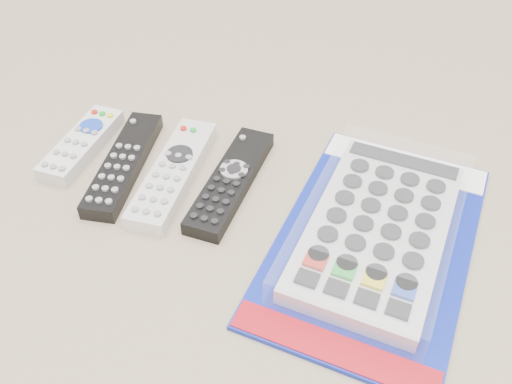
% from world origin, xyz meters
% --- Properties ---
extents(remote_small_grey, '(0.06, 0.16, 0.02)m').
position_xyz_m(remote_small_grey, '(-0.22, 0.06, 0.01)').
color(remote_small_grey, silver).
rests_on(remote_small_grey, ground).
extents(remote_slim_black, '(0.06, 0.21, 0.02)m').
position_xyz_m(remote_slim_black, '(-0.15, 0.04, 0.01)').
color(remote_slim_black, black).
rests_on(remote_slim_black, ground).
extents(remote_silver_dvd, '(0.06, 0.21, 0.02)m').
position_xyz_m(remote_silver_dvd, '(-0.08, 0.04, 0.01)').
color(remote_silver_dvd, silver).
rests_on(remote_silver_dvd, ground).
extents(remote_large_black, '(0.07, 0.21, 0.02)m').
position_xyz_m(remote_large_black, '(-0.00, 0.04, 0.01)').
color(remote_large_black, black).
rests_on(remote_large_black, ground).
extents(jumbo_remote_packaged, '(0.28, 0.39, 0.05)m').
position_xyz_m(jumbo_remote_packaged, '(0.19, -0.01, 0.02)').
color(jumbo_remote_packaged, '#0D1E91').
rests_on(jumbo_remote_packaged, ground).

